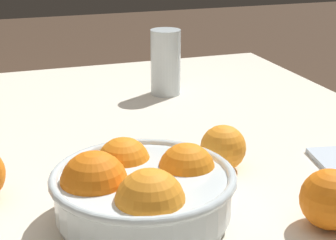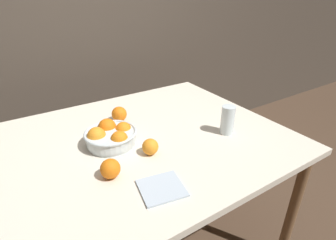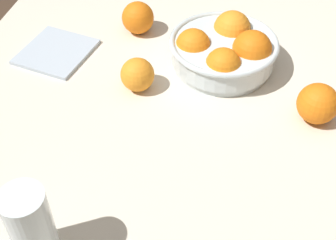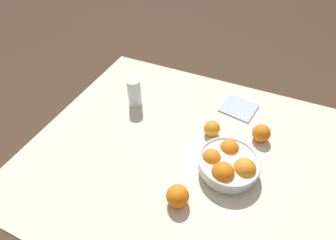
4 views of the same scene
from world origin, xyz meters
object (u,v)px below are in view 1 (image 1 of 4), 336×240
orange_loose_aside (223,148)px  fruit_bowl (141,190)px  orange_loose_front (330,199)px  juice_glass (166,66)px

orange_loose_aside → fruit_bowl: bearing=124.4°
orange_loose_front → orange_loose_aside: (0.20, 0.05, -0.00)m
fruit_bowl → orange_loose_aside: 0.20m
fruit_bowl → orange_loose_front: 0.23m
fruit_bowl → orange_loose_front: fruit_bowl is taller
fruit_bowl → orange_loose_aside: bearing=-55.6°
juice_glass → orange_loose_front: juice_glass is taller
fruit_bowl → juice_glass: (0.51, -0.20, 0.02)m
orange_loose_front → orange_loose_aside: size_ratio=1.08×
fruit_bowl → orange_loose_aside: (0.11, -0.16, -0.01)m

